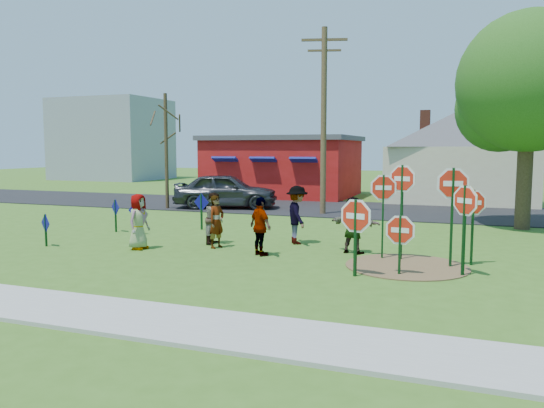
{
  "coord_description": "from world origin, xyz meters",
  "views": [
    {
      "loc": [
        5.92,
        -15.08,
        3.1
      ],
      "look_at": [
        0.15,
        0.54,
        1.35
      ],
      "focal_mm": 35.0,
      "sensor_mm": 36.0,
      "label": 1
    }
  ],
  "objects_px": {
    "leafy_tree": "(533,89)",
    "stop_sign_d": "(473,208)",
    "person_a": "(138,222)",
    "suv": "(226,191)",
    "stop_sign_c": "(453,194)",
    "stop_sign_a": "(356,221)",
    "person_b": "(217,222)",
    "utility_pole": "(324,117)",
    "stop_sign_b": "(402,188)"
  },
  "relations": [
    {
      "from": "stop_sign_b",
      "to": "stop_sign_d",
      "type": "height_order",
      "value": "stop_sign_b"
    },
    {
      "from": "person_b",
      "to": "utility_pole",
      "type": "xyz_separation_m",
      "value": [
        0.93,
        9.4,
        3.72
      ]
    },
    {
      "from": "leafy_tree",
      "to": "person_b",
      "type": "bearing_deg",
      "value": -141.29
    },
    {
      "from": "stop_sign_a",
      "to": "stop_sign_d",
      "type": "relative_size",
      "value": 0.95
    },
    {
      "from": "person_b",
      "to": "leafy_tree",
      "type": "distance_m",
      "value": 12.95
    },
    {
      "from": "stop_sign_a",
      "to": "stop_sign_b",
      "type": "relative_size",
      "value": 0.73
    },
    {
      "from": "suv",
      "to": "utility_pole",
      "type": "bearing_deg",
      "value": -111.67
    },
    {
      "from": "utility_pole",
      "to": "person_b",
      "type": "bearing_deg",
      "value": -95.67
    },
    {
      "from": "person_a",
      "to": "suv",
      "type": "height_order",
      "value": "suv"
    },
    {
      "from": "stop_sign_c",
      "to": "utility_pole",
      "type": "bearing_deg",
      "value": 110.33
    },
    {
      "from": "stop_sign_c",
      "to": "person_a",
      "type": "relative_size",
      "value": 1.61
    },
    {
      "from": "stop_sign_c",
      "to": "person_a",
      "type": "height_order",
      "value": "stop_sign_c"
    },
    {
      "from": "stop_sign_c",
      "to": "stop_sign_d",
      "type": "distance_m",
      "value": 0.81
    },
    {
      "from": "stop_sign_d",
      "to": "leafy_tree",
      "type": "distance_m",
      "value": 8.61
    },
    {
      "from": "person_a",
      "to": "suv",
      "type": "bearing_deg",
      "value": 13.08
    },
    {
      "from": "suv",
      "to": "person_b",
      "type": "bearing_deg",
      "value": -171.72
    },
    {
      "from": "person_b",
      "to": "suv",
      "type": "xyz_separation_m",
      "value": [
        -4.39,
        9.98,
        0.12
      ]
    },
    {
      "from": "stop_sign_a",
      "to": "stop_sign_c",
      "type": "height_order",
      "value": "stop_sign_c"
    },
    {
      "from": "stop_sign_b",
      "to": "person_b",
      "type": "height_order",
      "value": "stop_sign_b"
    },
    {
      "from": "stop_sign_d",
      "to": "person_a",
      "type": "distance_m",
      "value": 9.73
    },
    {
      "from": "utility_pole",
      "to": "stop_sign_b",
      "type": "bearing_deg",
      "value": -63.1
    },
    {
      "from": "person_a",
      "to": "leafy_tree",
      "type": "bearing_deg",
      "value": -51.8
    },
    {
      "from": "stop_sign_d",
      "to": "person_a",
      "type": "height_order",
      "value": "stop_sign_d"
    },
    {
      "from": "leafy_tree",
      "to": "suv",
      "type": "bearing_deg",
      "value": 170.26
    },
    {
      "from": "person_a",
      "to": "leafy_tree",
      "type": "relative_size",
      "value": 0.21
    },
    {
      "from": "person_b",
      "to": "person_a",
      "type": "bearing_deg",
      "value": 132.79
    },
    {
      "from": "stop_sign_b",
      "to": "stop_sign_d",
      "type": "relative_size",
      "value": 1.3
    },
    {
      "from": "stop_sign_a",
      "to": "person_b",
      "type": "bearing_deg",
      "value": 173.09
    },
    {
      "from": "suv",
      "to": "utility_pole",
      "type": "distance_m",
      "value": 6.45
    },
    {
      "from": "leafy_tree",
      "to": "person_a",
      "type": "bearing_deg",
      "value": -143.45
    },
    {
      "from": "leafy_tree",
      "to": "stop_sign_d",
      "type": "bearing_deg",
      "value": -105.02
    },
    {
      "from": "stop_sign_d",
      "to": "stop_sign_b",
      "type": "bearing_deg",
      "value": 156.0
    },
    {
      "from": "stop_sign_b",
      "to": "leafy_tree",
      "type": "distance_m",
      "value": 9.01
    },
    {
      "from": "stop_sign_b",
      "to": "person_a",
      "type": "distance_m",
      "value": 7.96
    },
    {
      "from": "stop_sign_a",
      "to": "person_b",
      "type": "relative_size",
      "value": 1.24
    },
    {
      "from": "leafy_tree",
      "to": "utility_pole",
      "type": "bearing_deg",
      "value": 168.1
    },
    {
      "from": "stop_sign_c",
      "to": "person_a",
      "type": "bearing_deg",
      "value": 172.87
    },
    {
      "from": "stop_sign_a",
      "to": "leafy_tree",
      "type": "relative_size",
      "value": 0.25
    },
    {
      "from": "stop_sign_b",
      "to": "suv",
      "type": "distance_m",
      "value": 14.07
    },
    {
      "from": "person_a",
      "to": "utility_pole",
      "type": "xyz_separation_m",
      "value": [
        3.09,
        10.43,
        3.68
      ]
    },
    {
      "from": "stop_sign_a",
      "to": "suv",
      "type": "bearing_deg",
      "value": 144.57
    },
    {
      "from": "stop_sign_d",
      "to": "person_b",
      "type": "relative_size",
      "value": 1.3
    },
    {
      "from": "person_a",
      "to": "person_b",
      "type": "bearing_deg",
      "value": -62.86
    },
    {
      "from": "person_a",
      "to": "utility_pole",
      "type": "bearing_deg",
      "value": -14.88
    },
    {
      "from": "person_a",
      "to": "stop_sign_a",
      "type": "bearing_deg",
      "value": -97.71
    },
    {
      "from": "stop_sign_c",
      "to": "utility_pole",
      "type": "distance_m",
      "value": 11.75
    },
    {
      "from": "stop_sign_a",
      "to": "stop_sign_d",
      "type": "height_order",
      "value": "stop_sign_d"
    },
    {
      "from": "stop_sign_b",
      "to": "stop_sign_d",
      "type": "bearing_deg",
      "value": 18.64
    },
    {
      "from": "stop_sign_b",
      "to": "person_a",
      "type": "relative_size",
      "value": 1.62
    },
    {
      "from": "person_b",
      "to": "stop_sign_a",
      "type": "bearing_deg",
      "value": -97.07
    }
  ]
}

